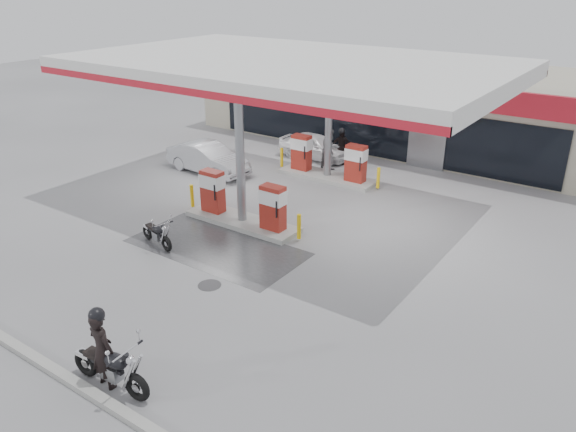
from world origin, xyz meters
name	(u,v)px	position (x,y,z in m)	size (l,w,h in m)	color
ground	(205,243)	(0.00, 0.00, 0.00)	(90.00, 90.00, 0.00)	gray
wet_patch	(217,247)	(0.50, 0.00, 0.00)	(6.00, 3.00, 0.00)	#4C4C4F
drain_cover	(210,285)	(2.00, -2.00, 0.00)	(0.70, 0.70, 0.01)	#38383A
kerb	(12,344)	(0.00, -7.00, 0.07)	(28.00, 0.25, 0.15)	gray
store_building	(404,103)	(0.01, 15.94, 2.01)	(22.00, 8.22, 4.00)	#AFA892
canopy	(289,67)	(0.00, 5.00, 5.27)	(16.00, 10.02, 5.51)	silver
pump_island_near	(242,206)	(0.00, 2.00, 0.71)	(5.14, 1.30, 1.78)	#9E9E99
pump_island_far	(328,163)	(0.00, 8.00, 0.71)	(5.14, 1.30, 1.78)	#9E9E99
main_motorcycle	(111,369)	(3.27, -6.54, 0.52)	(2.28, 0.87, 1.17)	black
biker_main	(102,350)	(3.07, -6.56, 0.95)	(0.69, 0.45, 1.89)	black
parked_motorcycle	(157,234)	(-1.23, -1.01, 0.41)	(1.78, 0.79, 0.92)	black
sedan_white	(315,146)	(-2.07, 10.20, 0.63)	(1.48, 3.68, 1.25)	white
attendant	(330,150)	(-0.48, 9.00, 1.01)	(0.98, 0.76, 2.02)	slate
hatchback_silver	(208,158)	(-4.94, 5.60, 0.68)	(1.45, 4.15, 1.37)	#ACAFB5
parked_car_left	(314,124)	(-4.50, 14.00, 0.61)	(1.70, 4.17, 1.21)	black
biker_walking	(341,147)	(-0.58, 10.20, 0.83)	(0.98, 0.41, 1.66)	black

